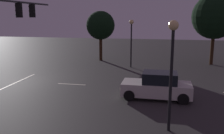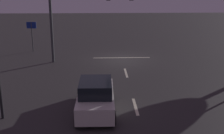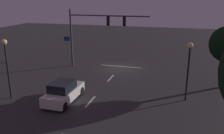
% 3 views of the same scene
% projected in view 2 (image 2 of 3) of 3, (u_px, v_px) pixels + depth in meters
% --- Properties ---
extents(ground_plane, '(80.00, 80.00, 0.00)m').
position_uv_depth(ground_plane, '(122.00, 59.00, 24.92)').
color(ground_plane, '#2D2B2B').
extents(traffic_signal_assembly, '(9.32, 0.47, 6.79)m').
position_uv_depth(traffic_signal_assembly, '(88.00, 4.00, 22.79)').
color(traffic_signal_assembly, '#383A3D').
rests_on(traffic_signal_assembly, ground_plane).
extents(lane_dash_far, '(0.16, 2.20, 0.01)m').
position_uv_depth(lane_dash_far, '(126.00, 73.00, 21.09)').
color(lane_dash_far, beige).
rests_on(lane_dash_far, ground_plane).
extents(lane_dash_mid, '(0.16, 2.20, 0.01)m').
position_uv_depth(lane_dash_mid, '(135.00, 107.00, 15.33)').
color(lane_dash_mid, beige).
rests_on(lane_dash_mid, ground_plane).
extents(stop_bar, '(5.00, 0.16, 0.01)m').
position_uv_depth(stop_bar, '(122.00, 58.00, 25.37)').
color(stop_bar, beige).
rests_on(stop_bar, ground_plane).
extents(car_approaching, '(1.94, 4.38, 1.70)m').
position_uv_depth(car_approaching, '(96.00, 97.00, 14.57)').
color(car_approaching, silver).
rests_on(car_approaching, ground_plane).
extents(route_sign, '(0.90, 0.11, 2.88)m').
position_uv_depth(route_sign, '(32.00, 30.00, 27.18)').
color(route_sign, '#383A3D').
rests_on(route_sign, ground_plane).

